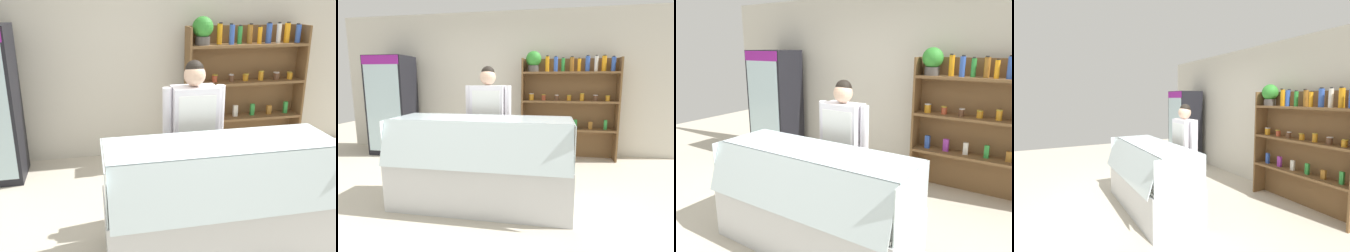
{
  "view_description": "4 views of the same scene",
  "coord_description": "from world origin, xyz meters",
  "views": [
    {
      "loc": [
        -0.91,
        -2.81,
        2.15
      ],
      "look_at": [
        -0.18,
        0.65,
        0.94
      ],
      "focal_mm": 40.0,
      "sensor_mm": 36.0,
      "label": 1
    },
    {
      "loc": [
        0.89,
        -2.84,
        1.41
      ],
      "look_at": [
        0.34,
        0.32,
        0.86
      ],
      "focal_mm": 28.0,
      "sensor_mm": 36.0,
      "label": 2
    },
    {
      "loc": [
        1.94,
        -2.35,
        1.96
      ],
      "look_at": [
        0.17,
        0.4,
        1.14
      ],
      "focal_mm": 35.0,
      "sensor_mm": 36.0,
      "label": 3
    },
    {
      "loc": [
        3.78,
        -1.52,
        1.7
      ],
      "look_at": [
        0.0,
        0.53,
        1.24
      ],
      "focal_mm": 28.0,
      "sensor_mm": 36.0,
      "label": 4
    }
  ],
  "objects": [
    {
      "name": "ground_plane",
      "position": [
        0.0,
        0.0,
        0.0
      ],
      "size": [
        12.0,
        12.0,
        0.0
      ],
      "primitive_type": "plane",
      "color": "beige"
    },
    {
      "name": "back_wall",
      "position": [
        0.0,
        2.29,
        1.35
      ],
      "size": [
        6.8,
        0.1,
        2.7
      ],
      "primitive_type": "cube",
      "color": "beige",
      "rests_on": "ground"
    },
    {
      "name": "drinks_fridge",
      "position": [
        -2.16,
        1.79,
        0.94
      ],
      "size": [
        0.77,
        0.61,
        1.87
      ],
      "color": "black",
      "rests_on": "ground"
    },
    {
      "name": "shelving_unit",
      "position": [
        1.12,
        1.99,
        1.11
      ],
      "size": [
        1.68,
        0.29,
        1.93
      ],
      "color": "brown",
      "rests_on": "ground"
    },
    {
      "name": "deli_display_case",
      "position": [
        0.13,
        -0.09,
        0.31
      ],
      "size": [
        2.0,
        0.8,
        1.01
      ],
      "color": "silver",
      "rests_on": "ground"
    },
    {
      "name": "shop_clerk",
      "position": [
        0.06,
        0.55,
        0.94
      ],
      "size": [
        0.62,
        0.25,
        1.6
      ],
      "color": "#2D2D38",
      "rests_on": "ground"
    }
  ]
}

